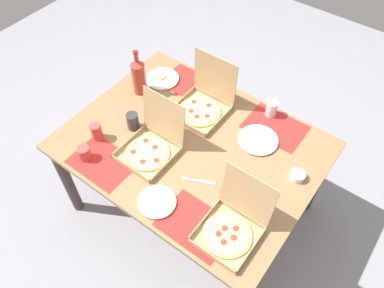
# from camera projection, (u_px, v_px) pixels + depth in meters

# --- Properties ---
(ground_plane) EXTENTS (6.00, 6.00, 0.00)m
(ground_plane) POSITION_uv_depth(u_px,v_px,m) (192.00, 206.00, 2.79)
(ground_plane) COLOR gray
(dining_table) EXTENTS (1.46, 1.12, 0.73)m
(dining_table) POSITION_uv_depth(u_px,v_px,m) (192.00, 154.00, 2.30)
(dining_table) COLOR #3F3328
(dining_table) RESTS_ON ground_plane
(placemat_near_left) EXTENTS (0.36, 0.26, 0.00)m
(placemat_near_left) POSITION_uv_depth(u_px,v_px,m) (103.00, 162.00, 2.14)
(placemat_near_left) COLOR red
(placemat_near_left) RESTS_ON dining_table
(placemat_near_right) EXTENTS (0.36, 0.26, 0.00)m
(placemat_near_right) POSITION_uv_depth(u_px,v_px,m) (196.00, 225.00, 1.90)
(placemat_near_right) COLOR red
(placemat_near_right) RESTS_ON dining_table
(placemat_far_left) EXTENTS (0.36, 0.26, 0.00)m
(placemat_far_left) POSITION_uv_depth(u_px,v_px,m) (189.00, 84.00, 2.56)
(placemat_far_left) COLOR red
(placemat_far_left) RESTS_ON dining_table
(placemat_far_right) EXTENTS (0.36, 0.26, 0.00)m
(placemat_far_right) POSITION_uv_depth(u_px,v_px,m) (275.00, 127.00, 2.31)
(placemat_far_right) COLOR red
(placemat_far_right) RESTS_ON dining_table
(pizza_box_corner_left) EXTENTS (0.28, 0.32, 0.31)m
(pizza_box_corner_left) POSITION_uv_depth(u_px,v_px,m) (232.00, 226.00, 1.84)
(pizza_box_corner_left) COLOR tan
(pizza_box_corner_left) RESTS_ON dining_table
(pizza_box_edge_far) EXTENTS (0.29, 0.33, 0.33)m
(pizza_box_edge_far) POSITION_uv_depth(u_px,v_px,m) (151.00, 145.00, 2.16)
(pizza_box_edge_far) COLOR tan
(pizza_box_edge_far) RESTS_ON dining_table
(pizza_box_corner_right) EXTENTS (0.31, 0.31, 0.34)m
(pizza_box_corner_right) POSITION_uv_depth(u_px,v_px,m) (203.00, 104.00, 2.37)
(pizza_box_corner_right) COLOR tan
(pizza_box_corner_right) RESTS_ON dining_table
(plate_near_left) EXTENTS (0.20, 0.20, 0.02)m
(plate_near_left) POSITION_uv_depth(u_px,v_px,m) (157.00, 202.00, 1.97)
(plate_near_left) COLOR white
(plate_near_left) RESTS_ON dining_table
(plate_middle) EXTENTS (0.22, 0.22, 0.03)m
(plate_middle) POSITION_uv_depth(u_px,v_px,m) (162.00, 79.00, 2.58)
(plate_middle) COLOR white
(plate_middle) RESTS_ON dining_table
(plate_near_right) EXTENTS (0.24, 0.24, 0.02)m
(plate_near_right) POSITION_uv_depth(u_px,v_px,m) (258.00, 140.00, 2.24)
(plate_near_right) COLOR white
(plate_near_right) RESTS_ON dining_table
(soda_bottle) EXTENTS (0.09, 0.09, 0.32)m
(soda_bottle) POSITION_uv_depth(u_px,v_px,m) (139.00, 76.00, 2.41)
(soda_bottle) COLOR #B2382D
(soda_bottle) RESTS_ON dining_table
(cup_red) EXTENTS (0.07, 0.07, 0.09)m
(cup_red) POSITION_uv_depth(u_px,v_px,m) (84.00, 153.00, 2.13)
(cup_red) COLOR #BF4742
(cup_red) RESTS_ON dining_table
(cup_spare) EXTENTS (0.07, 0.07, 0.11)m
(cup_spare) POSITION_uv_depth(u_px,v_px,m) (97.00, 132.00, 2.22)
(cup_spare) COLOR #BF4742
(cup_spare) RESTS_ON dining_table
(cup_dark) EXTENTS (0.07, 0.07, 0.10)m
(cup_dark) POSITION_uv_depth(u_px,v_px,m) (272.00, 109.00, 2.34)
(cup_dark) COLOR silver
(cup_dark) RESTS_ON dining_table
(cup_clear_right) EXTENTS (0.07, 0.07, 0.11)m
(cup_clear_right) POSITION_uv_depth(u_px,v_px,m) (133.00, 121.00, 2.27)
(cup_clear_right) COLOR #333338
(cup_clear_right) RESTS_ON dining_table
(condiment_bowl) EXTENTS (0.08, 0.08, 0.04)m
(condiment_bowl) POSITION_uv_depth(u_px,v_px,m) (298.00, 176.00, 2.06)
(condiment_bowl) COLOR white
(condiment_bowl) RESTS_ON dining_table
(fork_by_far_left) EXTENTS (0.18, 0.09, 0.00)m
(fork_by_far_left) POSITION_uv_depth(u_px,v_px,m) (199.00, 181.00, 2.06)
(fork_by_far_left) COLOR #B7B7BC
(fork_by_far_left) RESTS_ON dining_table
(knife_by_near_right) EXTENTS (0.20, 0.10, 0.00)m
(knife_by_near_right) POSITION_uv_depth(u_px,v_px,m) (250.00, 186.00, 2.04)
(knife_by_near_right) COLOR #B7B7BC
(knife_by_near_right) RESTS_ON dining_table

